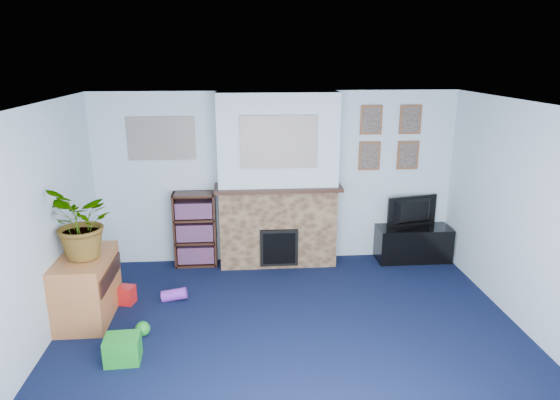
{
  "coord_description": "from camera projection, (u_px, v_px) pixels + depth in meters",
  "views": [
    {
      "loc": [
        -0.49,
        -4.51,
        2.85
      ],
      "look_at": [
        -0.05,
        0.99,
        1.24
      ],
      "focal_mm": 32.0,
      "sensor_mm": 36.0,
      "label": 1
    }
  ],
  "objects": [
    {
      "name": "wall_right",
      "position": [
        541.0,
        226.0,
        5.01
      ],
      "size": [
        0.04,
        4.5,
        2.4
      ],
      "primitive_type": "cube",
      "color": "silver",
      "rests_on": "ground"
    },
    {
      "name": "television",
      "position": [
        415.0,
        212.0,
        7.07
      ],
      "size": [
        0.77,
        0.26,
        0.44
      ],
      "primitive_type": "imported",
      "rotation": [
        0.0,
        0.0,
        3.35
      ],
      "color": "black",
      "rests_on": "tv_stand"
    },
    {
      "name": "mantel_clock",
      "position": [
        275.0,
        181.0,
        6.73
      ],
      "size": [
        0.1,
        0.06,
        0.13
      ],
      "primitive_type": "cube",
      "color": "gold",
      "rests_on": "chimney_breast"
    },
    {
      "name": "wall_front",
      "position": [
        338.0,
        376.0,
        2.67
      ],
      "size": [
        5.0,
        0.04,
        2.4
      ],
      "primitive_type": "cube",
      "color": "silver",
      "rests_on": "ground"
    },
    {
      "name": "collage_main",
      "position": [
        279.0,
        142.0,
        6.41
      ],
      "size": [
        1.0,
        0.03,
        0.68
      ],
      "primitive_type": "cube",
      "color": "gray",
      "rests_on": "chimney_breast"
    },
    {
      "name": "portrait_br",
      "position": [
        408.0,
        155.0,
        7.01
      ],
      "size": [
        0.3,
        0.03,
        0.4
      ],
      "primitive_type": "cube",
      "color": "brown",
      "rests_on": "wall_back"
    },
    {
      "name": "tv_stand",
      "position": [
        413.0,
        245.0,
        7.18
      ],
      "size": [
        1.04,
        0.44,
        0.49
      ],
      "primitive_type": "cube",
      "color": "black",
      "rests_on": "ground"
    },
    {
      "name": "green_crate",
      "position": [
        123.0,
        348.0,
        4.8
      ],
      "size": [
        0.34,
        0.28,
        0.26
      ],
      "primitive_type": "cube",
      "rotation": [
        0.0,
        0.0,
        0.05
      ],
      "color": "#198C26",
      "rests_on": "ground"
    },
    {
      "name": "portrait_bl",
      "position": [
        369.0,
        156.0,
        6.97
      ],
      "size": [
        0.3,
        0.03,
        0.4
      ],
      "primitive_type": "cube",
      "color": "brown",
      "rests_on": "wall_back"
    },
    {
      "name": "mantel_teddy",
      "position": [
        232.0,
        182.0,
        6.68
      ],
      "size": [
        0.13,
        0.13,
        0.13
      ],
      "primitive_type": "sphere",
      "color": "gray",
      "rests_on": "chimney_breast"
    },
    {
      "name": "potted_plant",
      "position": [
        82.0,
        223.0,
        5.3
      ],
      "size": [
        0.94,
        0.96,
        0.81
      ],
      "primitive_type": "imported",
      "rotation": [
        0.0,
        0.0,
        5.34
      ],
      "color": "#26661E",
      "rests_on": "sideboard"
    },
    {
      "name": "toy_block",
      "position": [
        127.0,
        295.0,
        5.94
      ],
      "size": [
        0.21,
        0.21,
        0.21
      ],
      "primitive_type": "cube",
      "rotation": [
        0.0,
        0.0,
        -0.25
      ],
      "color": "red",
      "rests_on": "ground"
    },
    {
      "name": "portrait_tl",
      "position": [
        371.0,
        120.0,
        6.83
      ],
      "size": [
        0.3,
        0.03,
        0.4
      ],
      "primitive_type": "cube",
      "color": "brown",
      "rests_on": "wall_back"
    },
    {
      "name": "collage_left",
      "position": [
        162.0,
        138.0,
        6.68
      ],
      "size": [
        0.9,
        0.03,
        0.58
      ],
      "primitive_type": "cube",
      "color": "gray",
      "rests_on": "wall_back"
    },
    {
      "name": "toy_tube",
      "position": [
        174.0,
        295.0,
        6.02
      ],
      "size": [
        0.31,
        0.14,
        0.18
      ],
      "primitive_type": "cylinder",
      "rotation": [
        0.0,
        1.43,
        0.0
      ],
      "color": "purple",
      "rests_on": "ground"
    },
    {
      "name": "sideboard",
      "position": [
        87.0,
        288.0,
        5.56
      ],
      "size": [
        0.53,
        0.95,
        0.74
      ],
      "primitive_type": "cube",
      "color": "#B36A39",
      "rests_on": "ground"
    },
    {
      "name": "mantel_can",
      "position": [
        333.0,
        181.0,
        6.79
      ],
      "size": [
        0.06,
        0.06,
        0.12
      ],
      "primitive_type": "cylinder",
      "color": "red",
      "rests_on": "chimney_breast"
    },
    {
      "name": "portrait_tr",
      "position": [
        410.0,
        120.0,
        6.87
      ],
      "size": [
        0.3,
        0.03,
        0.4
      ],
      "primitive_type": "cube",
      "color": "brown",
      "rests_on": "wall_back"
    },
    {
      "name": "floor",
      "position": [
        293.0,
        342.0,
        5.16
      ],
      "size": [
        5.0,
        4.5,
        0.01
      ],
      "primitive_type": "cube",
      "color": "black",
      "rests_on": "ground"
    },
    {
      "name": "toy_ball",
      "position": [
        143.0,
        328.0,
        5.25
      ],
      "size": [
        0.16,
        0.16,
        0.16
      ],
      "primitive_type": "sphere",
      "color": "#198C26",
      "rests_on": "ground"
    },
    {
      "name": "wall_back",
      "position": [
        277.0,
        178.0,
        6.97
      ],
      "size": [
        5.0,
        0.04,
        2.4
      ],
      "primitive_type": "cube",
      "color": "silver",
      "rests_on": "ground"
    },
    {
      "name": "ceiling",
      "position": [
        295.0,
        108.0,
        4.49
      ],
      "size": [
        5.0,
        4.5,
        0.01
      ],
      "primitive_type": "cube",
      "color": "white",
      "rests_on": "wall_back"
    },
    {
      "name": "wall_left",
      "position": [
        26.0,
        240.0,
        4.63
      ],
      "size": [
        0.04,
        4.5,
        2.4
      ],
      "primitive_type": "cube",
      "color": "silver",
      "rests_on": "ground"
    },
    {
      "name": "chimney_breast",
      "position": [
        278.0,
        183.0,
        6.78
      ],
      "size": [
        1.72,
        0.5,
        2.4
      ],
      "color": "brown",
      "rests_on": "ground"
    },
    {
      "name": "bookshelf",
      "position": [
        195.0,
        231.0,
        6.94
      ],
      "size": [
        0.58,
        0.28,
        1.05
      ],
      "color": "black",
      "rests_on": "ground"
    },
    {
      "name": "mantel_candle",
      "position": [
        299.0,
        180.0,
        6.75
      ],
      "size": [
        0.05,
        0.05,
        0.16
      ],
      "primitive_type": "cylinder",
      "color": "#B2BFC6",
      "rests_on": "chimney_breast"
    }
  ]
}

